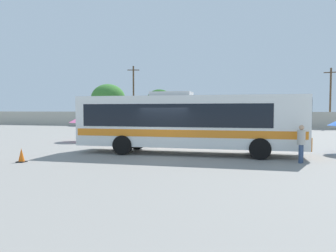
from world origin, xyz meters
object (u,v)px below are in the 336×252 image
vendor_umbrella_secondary_pink (85,118)px  parked_car_leftmost_dark_blue (155,123)px  roadside_tree_left (108,99)px  coach_bus_white_orange (185,121)px  parked_car_third_maroon (261,124)px  utility_pole_far (134,95)px  traffic_cone_on_apron (21,155)px  utility_pole_near (330,97)px  parked_car_second_red (203,123)px  attendant_by_bus_door (301,142)px  roadside_tree_midleft (159,100)px

vendor_umbrella_secondary_pink → parked_car_leftmost_dark_blue: bearing=91.0°
roadside_tree_left → coach_bus_white_orange: bearing=-56.5°
vendor_umbrella_secondary_pink → parked_car_third_maroon: size_ratio=0.57×
utility_pole_far → traffic_cone_on_apron: bearing=-76.1°
vendor_umbrella_secondary_pink → utility_pole_near: 33.69m
vendor_umbrella_secondary_pink → parked_car_second_red: (5.98, 17.77, -0.97)m
vendor_umbrella_secondary_pink → utility_pole_near: size_ratio=0.30×
vendor_umbrella_secondary_pink → roadside_tree_left: (-10.91, 25.26, 2.53)m
attendant_by_bus_door → coach_bus_white_orange: bearing=165.0°
parked_car_leftmost_dark_blue → roadside_tree_left: bearing=144.8°
parked_car_second_red → traffic_cone_on_apron: 27.53m
parked_car_leftmost_dark_blue → parked_car_second_red: size_ratio=1.01×
traffic_cone_on_apron → roadside_tree_left: bearing=110.9°
roadside_tree_left → traffic_cone_on_apron: roadside_tree_left is taller
coach_bus_white_orange → vendor_umbrella_secondary_pink: 10.10m
parked_car_leftmost_dark_blue → utility_pole_far: bearing=133.0°
utility_pole_near → traffic_cone_on_apron: utility_pole_near is taller
vendor_umbrella_secondary_pink → parked_car_second_red: bearing=71.4°
utility_pole_near → roadside_tree_left: utility_pole_near is taller
vendor_umbrella_secondary_pink → roadside_tree_midleft: bearing=95.1°
vendor_umbrella_secondary_pink → parked_car_second_red: size_ratio=0.55×
attendant_by_bus_door → utility_pole_far: 36.41m
roadside_tree_midleft → parked_car_second_red: bearing=-43.4°
vendor_umbrella_secondary_pink → utility_pole_far: (-5.82, 23.68, 3.00)m
coach_bus_white_orange → traffic_cone_on_apron: (-6.54, -4.84, -1.49)m
coach_bus_white_orange → utility_pole_near: size_ratio=1.51×
attendant_by_bus_door → roadside_tree_left: 40.66m
roadside_tree_left → traffic_cone_on_apron: 37.46m
coach_bus_white_orange → parked_car_second_red: coach_bus_white_orange is taller
attendant_by_bus_door → vendor_umbrella_secondary_pink: (-14.62, 6.20, 0.77)m
utility_pole_near → utility_pole_far: size_ratio=0.88×
parked_car_third_maroon → roadside_tree_left: (-23.89, 7.83, 3.50)m
vendor_umbrella_secondary_pink → parked_car_leftmost_dark_blue: vendor_umbrella_secondary_pink is taller
parked_car_leftmost_dark_blue → parked_car_third_maroon: bearing=-1.5°
vendor_umbrella_secondary_pink → roadside_tree_midleft: 25.77m
vendor_umbrella_secondary_pink → utility_pole_far: size_ratio=0.27×
attendant_by_bus_door → roadside_tree_midleft: size_ratio=0.30×
parked_car_leftmost_dark_blue → roadside_tree_midleft: (-1.97, 7.81, 3.15)m
parked_car_second_red → utility_pole_far: (-11.80, 5.91, 3.97)m
parked_car_third_maroon → traffic_cone_on_apron: size_ratio=6.66×
parked_car_leftmost_dark_blue → utility_pole_near: 23.75m
coach_bus_white_orange → parked_car_third_maroon: bearing=79.6°
parked_car_leftmost_dark_blue → utility_pole_far: size_ratio=0.49×
parked_car_second_red → parked_car_third_maroon: 7.01m
coach_bus_white_orange → parked_car_third_maroon: size_ratio=2.85×
coach_bus_white_orange → vendor_umbrella_secondary_pink: (-8.94, 4.68, -0.06)m
parked_car_leftmost_dark_blue → traffic_cone_on_apron: (2.70, -27.30, -0.45)m
parked_car_third_maroon → roadside_tree_midleft: size_ratio=0.76×
parked_car_third_maroon → traffic_cone_on_apron: bearing=-111.4°
coach_bus_white_orange → utility_pole_far: (-14.76, 28.37, 2.93)m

